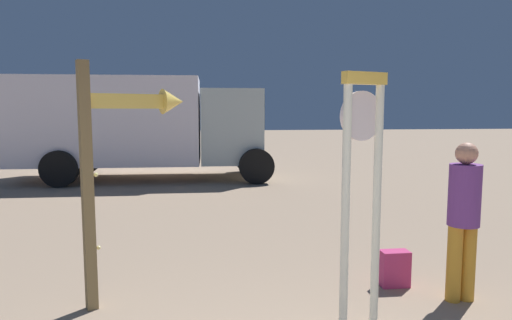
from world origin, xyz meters
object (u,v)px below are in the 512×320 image
at_px(standing_clock, 362,176).
at_px(arrow_sign, 122,147).
at_px(backpack, 394,269).
at_px(box_truck_far, 70,117).
at_px(box_truck_near, 137,123).
at_px(person_near_clock, 464,214).

relative_size(standing_clock, arrow_sign, 0.94).
bearing_deg(backpack, arrow_sign, -179.14).
bearing_deg(box_truck_far, box_truck_near, -64.66).
distance_m(arrow_sign, person_near_clock, 3.36).
relative_size(standing_clock, backpack, 5.66).
xyz_separation_m(person_near_clock, box_truck_far, (-8.22, 17.04, 0.67)).
xyz_separation_m(person_near_clock, backpack, (-0.49, 0.44, -0.69)).
xyz_separation_m(standing_clock, box_truck_near, (-2.99, 9.00, 0.19)).
relative_size(backpack, box_truck_near, 0.06).
height_order(person_near_clock, box_truck_near, box_truck_near).
height_order(backpack, box_truck_near, box_truck_near).
relative_size(standing_clock, person_near_clock, 1.39).
relative_size(backpack, box_truck_far, 0.05).
distance_m(backpack, box_truck_near, 9.02).
bearing_deg(person_near_clock, standing_clock, -159.56).
height_order(arrow_sign, person_near_clock, arrow_sign).
bearing_deg(arrow_sign, person_near_clock, -6.91).
bearing_deg(box_truck_far, standing_clock, -68.15).
distance_m(standing_clock, box_truck_near, 9.48).
height_order(person_near_clock, backpack, person_near_clock).
relative_size(person_near_clock, backpack, 4.06).
height_order(standing_clock, box_truck_far, box_truck_far).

